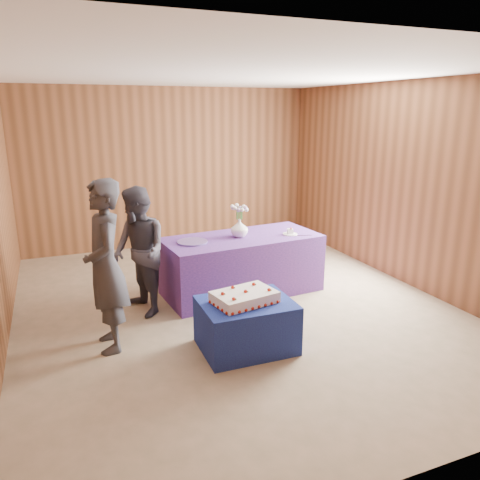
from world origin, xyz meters
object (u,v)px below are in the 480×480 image
guest_right (139,252)px  guest_left (105,267)px  cake_table (246,325)px  vase (239,228)px  sheet_cake (244,297)px  serving_table (242,265)px

guest_right → guest_left: bearing=-46.5°
cake_table → vase: size_ratio=3.93×
cake_table → sheet_cake: 0.31m
vase → guest_left: size_ratio=0.13×
serving_table → cake_table: bearing=-115.3°
sheet_cake → cake_table: bearing=-5.1°
vase → cake_table: bearing=-109.5°
serving_table → vase: bearing=142.7°
cake_table → sheet_cake: (-0.02, -0.00, 0.30)m
cake_table → sheet_cake: size_ratio=1.31×
sheet_cake → guest_right: size_ratio=0.46×
cake_table → guest_right: (-0.81, 1.24, 0.50)m
cake_table → vase: 1.64m
cake_table → serving_table: 1.52m
sheet_cake → guest_right: bearing=111.9°
guest_left → vase: bearing=115.6°
serving_table → guest_left: 2.05m
serving_table → vase: (-0.03, 0.02, 0.49)m
cake_table → vase: vase is taller
cake_table → guest_left: (-1.26, 0.54, 0.60)m
cake_table → guest_right: size_ratio=0.60×
guest_right → vase: bearing=84.0°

